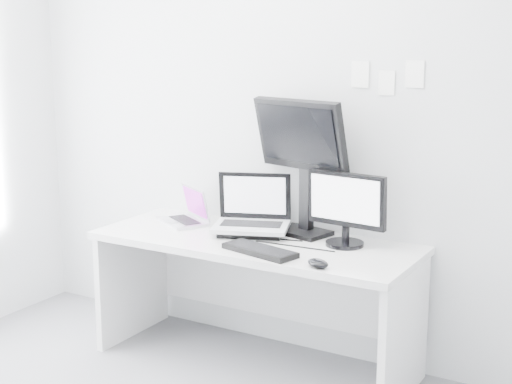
{
  "coord_description": "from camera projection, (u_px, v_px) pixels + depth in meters",
  "views": [
    {
      "loc": [
        2.01,
        -2.19,
        1.84
      ],
      "look_at": [
        0.02,
        1.23,
        1.0
      ],
      "focal_mm": 52.91,
      "sensor_mm": 36.0,
      "label": 1
    }
  ],
  "objects": [
    {
      "name": "wall_note_0",
      "position": [
        360.0,
        74.0,
        4.01
      ],
      "size": [
        0.1,
        0.0,
        0.14
      ],
      "primitive_type": "cube",
      "color": "white",
      "rests_on": "back_wall"
    },
    {
      "name": "samsung_monitor",
      "position": [
        346.0,
        208.0,
        3.96
      ],
      "size": [
        0.46,
        0.24,
        0.41
      ],
      "primitive_type": "cube",
      "rotation": [
        0.0,
        0.0,
        -0.09
      ],
      "color": "black",
      "rests_on": "desk"
    },
    {
      "name": "macbook",
      "position": [
        182.0,
        205.0,
        4.44
      ],
      "size": [
        0.38,
        0.35,
        0.23
      ],
      "primitive_type": "cube",
      "rotation": [
        0.0,
        0.0,
        -0.53
      ],
      "color": "silver",
      "rests_on": "desk"
    },
    {
      "name": "wall_note_1",
      "position": [
        387.0,
        83.0,
        3.94
      ],
      "size": [
        0.09,
        0.0,
        0.13
      ],
      "primitive_type": "cube",
      "color": "white",
      "rests_on": "back_wall"
    },
    {
      "name": "rear_monitor",
      "position": [
        303.0,
        166.0,
        4.15
      ],
      "size": [
        0.61,
        0.33,
        0.78
      ],
      "primitive_type": "cube",
      "rotation": [
        0.0,
        0.0,
        -0.23
      ],
      "color": "black",
      "rests_on": "desk"
    },
    {
      "name": "desk",
      "position": [
        255.0,
        302.0,
        4.2
      ],
      "size": [
        1.8,
        0.7,
        0.73
      ],
      "primitive_type": "cube",
      "color": "silver",
      "rests_on": "ground"
    },
    {
      "name": "back_wall",
      "position": [
        286.0,
        120.0,
        4.29
      ],
      "size": [
        3.6,
        0.0,
        3.6
      ],
      "primitive_type": "plane",
      "rotation": [
        1.57,
        0.0,
        0.0
      ],
      "color": "#B9BBBE",
      "rests_on": "ground"
    },
    {
      "name": "wall_note_2",
      "position": [
        415.0,
        74.0,
        3.86
      ],
      "size": [
        0.1,
        0.0,
        0.14
      ],
      "primitive_type": "cube",
      "color": "white",
      "rests_on": "back_wall"
    },
    {
      "name": "mouse",
      "position": [
        318.0,
        263.0,
        3.62
      ],
      "size": [
        0.15,
        0.12,
        0.04
      ],
      "primitive_type": "ellipsoid",
      "rotation": [
        0.0,
        0.0,
        -0.43
      ],
      "color": "black",
      "rests_on": "desk"
    },
    {
      "name": "keyboard",
      "position": [
        260.0,
        251.0,
        3.86
      ],
      "size": [
        0.44,
        0.24,
        0.03
      ],
      "primitive_type": "cube",
      "rotation": [
        0.0,
        0.0,
        -0.23
      ],
      "color": "black",
      "rests_on": "desk"
    },
    {
      "name": "dell_laptop",
      "position": [
        251.0,
        205.0,
        4.18
      ],
      "size": [
        0.5,
        0.45,
        0.34
      ],
      "primitive_type": "cube",
      "rotation": [
        0.0,
        0.0,
        0.37
      ],
      "color": "silver",
      "rests_on": "desk"
    },
    {
      "name": "speaker",
      "position": [
        249.0,
        208.0,
        4.46
      ],
      "size": [
        0.11,
        0.11,
        0.19
      ],
      "primitive_type": "cube",
      "rotation": [
        0.0,
        0.0,
        -0.17
      ],
      "color": "black",
      "rests_on": "desk"
    }
  ]
}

